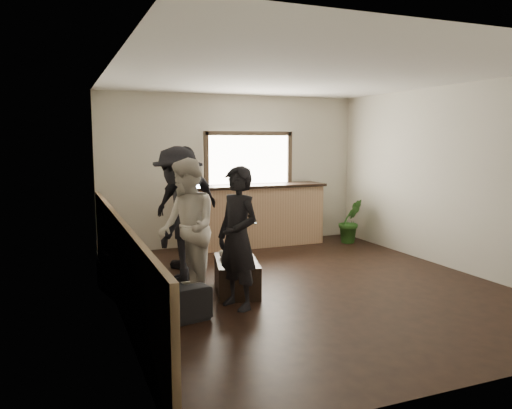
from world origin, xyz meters
name	(u,v)px	position (x,y,z in m)	size (l,w,h in m)	color
ground	(306,285)	(0.00, 0.00, 0.00)	(5.00, 6.00, 0.01)	black
room_shell	(256,179)	(-0.74, 0.00, 1.47)	(5.01, 6.01, 2.80)	silver
bar_counter	(254,211)	(0.30, 2.70, 0.64)	(2.70, 0.68, 2.13)	tan
sofa	(149,280)	(-2.12, 0.06, 0.28)	(1.90, 0.74, 0.55)	black
coffee_table	(237,276)	(-0.98, 0.09, 0.21)	(0.52, 0.94, 0.42)	black
cup_a	(223,254)	(-1.09, 0.30, 0.46)	(0.11, 0.11, 0.09)	silver
cup_b	(249,259)	(-0.87, -0.09, 0.47)	(0.10, 0.10, 0.10)	silver
potted_plant	(350,221)	(2.11, 2.21, 0.42)	(0.46, 0.37, 0.85)	#2D6623
person_a	(238,238)	(-1.17, -0.50, 0.84)	(0.59, 0.71, 1.67)	black
person_b	(187,228)	(-1.62, 0.14, 0.88)	(0.70, 0.88, 1.75)	silver
person_c	(178,214)	(-1.55, 0.87, 0.94)	(1.19, 1.40, 1.89)	black
person_d	(188,208)	(-1.25, 1.54, 0.94)	(1.19, 0.89, 1.88)	black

